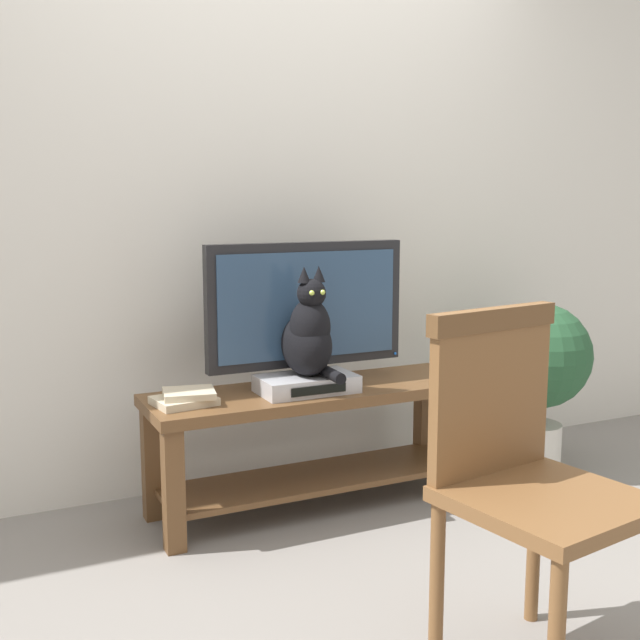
# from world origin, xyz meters

# --- Properties ---
(ground_plane) EXTENTS (12.00, 12.00, 0.00)m
(ground_plane) POSITION_xyz_m (0.00, 0.00, 0.00)
(ground_plane) COLOR gray
(back_wall) EXTENTS (7.00, 0.12, 2.80)m
(back_wall) POSITION_xyz_m (0.00, 0.96, 1.40)
(back_wall) COLOR silver
(back_wall) RESTS_ON ground
(tv_stand) EXTENTS (1.36, 0.42, 0.50)m
(tv_stand) POSITION_xyz_m (0.02, 0.48, 0.34)
(tv_stand) COLOR brown
(tv_stand) RESTS_ON ground
(tv) EXTENTS (0.85, 0.20, 0.58)m
(tv) POSITION_xyz_m (0.02, 0.55, 0.80)
(tv) COLOR black
(tv) RESTS_ON tv_stand
(media_box) EXTENTS (0.38, 0.23, 0.07)m
(media_box) POSITION_xyz_m (-0.04, 0.43, 0.53)
(media_box) COLOR #BCBCC1
(media_box) RESTS_ON tv_stand
(cat) EXTENTS (0.18, 0.34, 0.43)m
(cat) POSITION_xyz_m (-0.04, 0.41, 0.73)
(cat) COLOR black
(cat) RESTS_ON media_box
(wooden_chair) EXTENTS (0.52, 0.52, 0.96)m
(wooden_chair) POSITION_xyz_m (0.06, -0.73, 0.56)
(wooden_chair) COLOR brown
(wooden_chair) RESTS_ON ground
(book_stack) EXTENTS (0.24, 0.20, 0.05)m
(book_stack) POSITION_xyz_m (-0.52, 0.45, 0.52)
(book_stack) COLOR beige
(book_stack) RESTS_ON tv_stand
(potted_plant) EXTENTS (0.48, 0.48, 0.79)m
(potted_plant) POSITION_xyz_m (1.10, 0.40, 0.50)
(potted_plant) COLOR beige
(potted_plant) RESTS_ON ground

